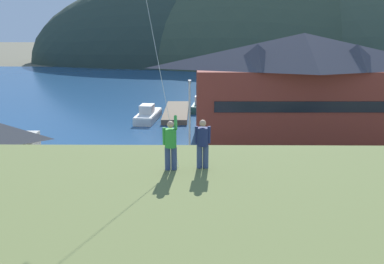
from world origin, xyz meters
TOP-DOWN VIEW (x-y plane):
  - ground_plane at (0.00, 0.00)m, footprint 600.00×600.00m
  - parking_lot_pad at (0.00, 5.00)m, footprint 40.00×20.00m
  - bay_water at (0.00, 60.00)m, footprint 360.00×84.00m
  - far_hill_west_ridge at (3.45, 118.92)m, footprint 118.68×54.17m
  - far_hill_east_peak at (21.58, 120.53)m, footprint 99.54×73.65m
  - harbor_lodge at (11.06, 21.65)m, footprint 23.73×9.12m
  - wharf_dock at (-2.84, 33.18)m, footprint 3.20×12.87m
  - moored_boat_wharfside at (-6.32, 29.43)m, footprint 3.00×7.25m
  - moored_boat_outer_mooring at (0.60, 36.31)m, footprint 3.02×7.16m
  - parked_car_front_row_end at (-9.41, -0.34)m, footprint 4.31×2.27m
  - parked_car_mid_row_center at (3.71, 5.64)m, footprint 4.23×2.11m
  - parked_car_front_row_silver at (11.98, 7.29)m, footprint 4.26×2.17m
  - parked_car_back_row_right at (2.69, 0.80)m, footprint 4.29×2.22m
  - parked_car_mid_row_far at (-7.55, 5.87)m, footprint 4.21×2.08m
  - parked_car_corner_spot at (-3.70, 1.29)m, footprint 4.30×2.26m
  - parked_car_lone_by_shed at (7.43, 0.27)m, footprint 4.23×2.11m
  - parking_light_pole at (-0.66, 10.55)m, footprint 0.24×0.78m
  - person_kite_flyer at (-1.00, -8.19)m, footprint 0.52×0.67m
  - person_companion at (0.11, -8.00)m, footprint 0.55×0.40m

SIDE VIEW (x-z plane):
  - ground_plane at x=0.00m, z-range 0.00..0.00m
  - far_hill_west_ridge at x=3.45m, z-range -28.95..28.95m
  - far_hill_east_peak at x=21.58m, z-range -32.02..32.02m
  - bay_water at x=0.00m, z-range 0.00..0.03m
  - parking_lot_pad at x=0.00m, z-range 0.00..0.10m
  - wharf_dock at x=-2.84m, z-range 0.00..0.70m
  - moored_boat_wharfside at x=-6.32m, z-range -0.36..1.80m
  - moored_boat_outer_mooring at x=0.60m, z-range -0.36..1.80m
  - parked_car_front_row_end at x=-9.41m, z-range 0.15..1.97m
  - parked_car_mid_row_center at x=3.71m, z-range 0.15..1.97m
  - parked_car_front_row_silver at x=11.98m, z-range 0.15..1.97m
  - parked_car_back_row_right at x=2.69m, z-range 0.15..1.97m
  - parked_car_mid_row_far at x=-7.55m, z-range 0.15..1.97m
  - parked_car_corner_spot at x=-3.70m, z-range 0.15..1.97m
  - parked_car_lone_by_shed at x=7.43m, z-range 0.15..1.97m
  - parking_light_pole at x=-0.66m, z-range 0.64..8.13m
  - harbor_lodge at x=11.06m, z-range 0.33..11.43m
  - person_companion at x=0.11m, z-range 6.95..8.69m
  - person_kite_flyer at x=-1.00m, z-range 6.91..8.77m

